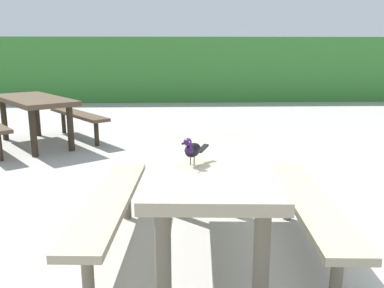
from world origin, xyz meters
TOP-DOWN VIEW (x-y plane):
  - ground_plane at (0.00, 0.00)m, footprint 60.00×60.00m
  - hedge_wall at (0.00, 9.48)m, footprint 28.00×1.28m
  - picnic_table_foreground at (-0.26, 0.15)m, footprint 1.77×1.84m
  - bird_grackle at (-0.39, -0.08)m, footprint 0.18×0.25m
  - picnic_table_mid_left at (-2.66, 3.73)m, footprint 2.37×2.38m

SIDE VIEW (x-z plane):
  - ground_plane at x=0.00m, z-range 0.00..0.00m
  - picnic_table_foreground at x=-0.26m, z-range 0.19..0.93m
  - picnic_table_mid_left at x=-2.66m, z-range 0.19..0.93m
  - bird_grackle at x=-0.39m, z-range 0.75..0.94m
  - hedge_wall at x=0.00m, z-range 0.00..1.79m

